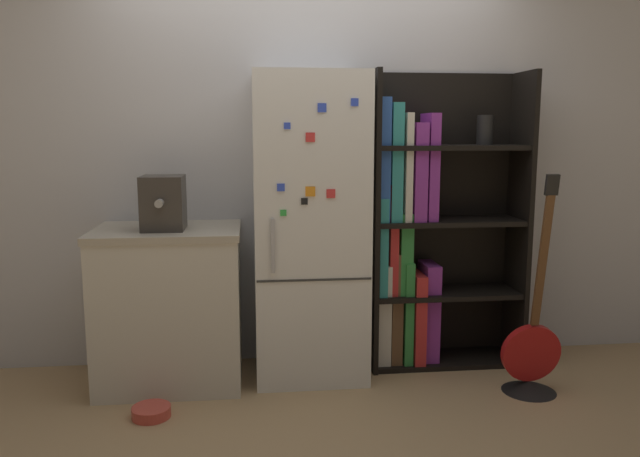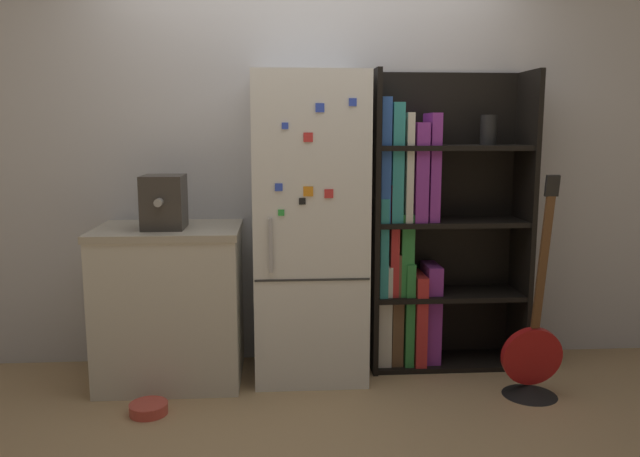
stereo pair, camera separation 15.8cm
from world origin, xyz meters
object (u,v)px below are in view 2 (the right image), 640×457
object	(u,v)px
pet_bowl	(149,408)
bookshelf	(424,236)
espresso_machine	(164,202)
refrigerator	(310,228)
guitar	(532,366)

from	to	relation	value
pet_bowl	bookshelf	bearing A→B (deg)	21.64
bookshelf	espresso_machine	distance (m)	1.59
refrigerator	pet_bowl	size ratio (longest dim) A/B	8.90
refrigerator	espresso_machine	world-z (taller)	refrigerator
bookshelf	guitar	xyz separation A→B (m)	(0.50, -0.55, -0.65)
bookshelf	pet_bowl	distance (m)	1.89
espresso_machine	bookshelf	bearing A→B (deg)	7.56
refrigerator	pet_bowl	xyz separation A→B (m)	(-0.88, -0.51, -0.87)
refrigerator	espresso_machine	xyz separation A→B (m)	(-0.83, -0.08, 0.17)
espresso_machine	pet_bowl	distance (m)	1.12
espresso_machine	pet_bowl	world-z (taller)	espresso_machine
bookshelf	refrigerator	bearing A→B (deg)	-170.19
espresso_machine	guitar	size ratio (longest dim) A/B	0.26
refrigerator	espresso_machine	bearing A→B (deg)	-174.40
espresso_machine	guitar	xyz separation A→B (m)	(2.05, -0.34, -0.90)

